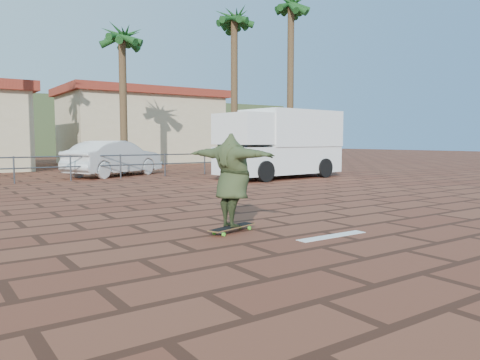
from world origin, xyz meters
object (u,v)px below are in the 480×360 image
(campervan, at_px, (280,142))
(skateboarder, at_px, (232,180))
(longboard, at_px, (232,227))
(car_white, at_px, (114,158))

(campervan, bearing_deg, skateboarder, -138.58)
(longboard, height_order, car_white, car_white)
(longboard, bearing_deg, car_white, 60.80)
(longboard, xyz_separation_m, skateboarder, (-0.00, 0.00, 0.82))
(longboard, xyz_separation_m, car_white, (2.74, 13.44, 0.69))
(campervan, bearing_deg, car_white, 132.59)
(skateboarder, xyz_separation_m, campervan, (8.12, 8.54, 0.58))
(longboard, bearing_deg, campervan, 28.79)
(campervan, height_order, car_white, campervan)
(car_white, bearing_deg, longboard, 141.23)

